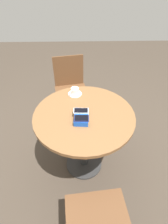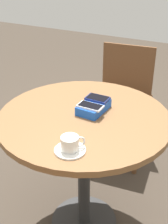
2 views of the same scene
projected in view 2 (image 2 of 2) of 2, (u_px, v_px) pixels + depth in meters
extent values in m
plane|color=#42382D|center=(84.00, 221.00, 1.92)|extent=(8.00, 8.00, 0.00)
cylinder|color=#2D2D2D|center=(84.00, 220.00, 1.92)|extent=(0.39, 0.39, 0.02)
cylinder|color=#2D2D2D|center=(84.00, 175.00, 1.74)|extent=(0.07, 0.07, 0.70)
cylinder|color=brown|center=(84.00, 118.00, 1.57)|extent=(0.87, 0.87, 0.03)
cube|color=blue|center=(94.00, 107.00, 1.59)|extent=(0.19, 0.13, 0.05)
cube|color=white|center=(84.00, 106.00, 1.62)|extent=(0.10, 0.01, 0.02)
cube|color=navy|center=(98.00, 98.00, 1.61)|extent=(0.08, 0.12, 0.01)
cube|color=black|center=(98.00, 97.00, 1.61)|extent=(0.07, 0.11, 0.00)
cube|color=silver|center=(90.00, 106.00, 1.54)|extent=(0.07, 0.13, 0.01)
cube|color=black|center=(90.00, 105.00, 1.54)|extent=(0.06, 0.11, 0.00)
cylinder|color=white|center=(70.00, 150.00, 1.30)|extent=(0.13, 0.13, 0.01)
cylinder|color=white|center=(70.00, 143.00, 1.28)|extent=(0.08, 0.08, 0.06)
cylinder|color=brown|center=(70.00, 138.00, 1.27)|extent=(0.07, 0.07, 0.00)
torus|color=white|center=(80.00, 142.00, 1.29)|extent=(0.04, 0.04, 0.05)
cube|color=brown|center=(120.00, 103.00, 2.31)|extent=(0.45, 0.45, 0.02)
cube|color=brown|center=(128.00, 69.00, 2.38)|extent=(0.06, 0.39, 0.37)
cylinder|color=brown|center=(87.00, 138.00, 2.33)|extent=(0.04, 0.04, 0.45)
cylinder|color=brown|center=(136.00, 148.00, 2.22)|extent=(0.04, 0.04, 0.45)
cylinder|color=brown|center=(103.00, 115.00, 2.64)|extent=(0.04, 0.04, 0.45)
cylinder|color=brown|center=(146.00, 123.00, 2.52)|extent=(0.04, 0.04, 0.45)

